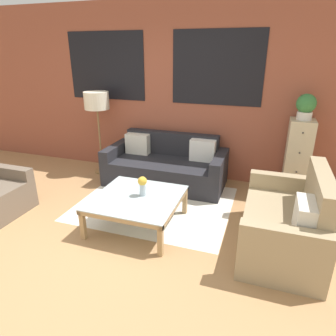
{
  "coord_description": "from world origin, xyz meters",
  "views": [
    {
      "loc": [
        1.78,
        -2.36,
        2.05
      ],
      "look_at": [
        0.55,
        1.25,
        0.55
      ],
      "focal_mm": 32.0,
      "sensor_mm": 36.0,
      "label": 1
    }
  ],
  "objects_px": {
    "potted_plant": "(306,106)",
    "flower_vase": "(142,184)",
    "couch_dark": "(166,167)",
    "floor_lamp": "(97,104)",
    "coffee_table": "(137,201)",
    "settee_vintage": "(286,224)",
    "drawer_cabinet": "(297,158)"
  },
  "relations": [
    {
      "from": "potted_plant",
      "to": "flower_vase",
      "type": "xyz_separation_m",
      "value": [
        -1.82,
        -1.52,
        -0.8
      ]
    },
    {
      "from": "couch_dark",
      "to": "floor_lamp",
      "type": "height_order",
      "value": "floor_lamp"
    },
    {
      "from": "coffee_table",
      "to": "potted_plant",
      "type": "distance_m",
      "value": 2.64
    },
    {
      "from": "settee_vintage",
      "to": "drawer_cabinet",
      "type": "relative_size",
      "value": 1.22
    },
    {
      "from": "potted_plant",
      "to": "couch_dark",
      "type": "bearing_deg",
      "value": -173.55
    },
    {
      "from": "couch_dark",
      "to": "settee_vintage",
      "type": "height_order",
      "value": "settee_vintage"
    },
    {
      "from": "floor_lamp",
      "to": "potted_plant",
      "type": "distance_m",
      "value": 3.22
    },
    {
      "from": "coffee_table",
      "to": "potted_plant",
      "type": "bearing_deg",
      "value": 40.12
    },
    {
      "from": "settee_vintage",
      "to": "floor_lamp",
      "type": "distance_m",
      "value": 3.47
    },
    {
      "from": "flower_vase",
      "to": "floor_lamp",
      "type": "bearing_deg",
      "value": 135.53
    },
    {
      "from": "coffee_table",
      "to": "flower_vase",
      "type": "relative_size",
      "value": 4.12
    },
    {
      "from": "drawer_cabinet",
      "to": "flower_vase",
      "type": "height_order",
      "value": "drawer_cabinet"
    },
    {
      "from": "flower_vase",
      "to": "potted_plant",
      "type": "bearing_deg",
      "value": 39.86
    },
    {
      "from": "couch_dark",
      "to": "floor_lamp",
      "type": "distance_m",
      "value": 1.57
    },
    {
      "from": "couch_dark",
      "to": "coffee_table",
      "type": "distance_m",
      "value": 1.36
    },
    {
      "from": "drawer_cabinet",
      "to": "potted_plant",
      "type": "relative_size",
      "value": 3.21
    },
    {
      "from": "floor_lamp",
      "to": "drawer_cabinet",
      "type": "xyz_separation_m",
      "value": [
        3.21,
        0.14,
        -0.65
      ]
    },
    {
      "from": "drawer_cabinet",
      "to": "potted_plant",
      "type": "bearing_deg",
      "value": 90.0
    },
    {
      "from": "settee_vintage",
      "to": "coffee_table",
      "type": "height_order",
      "value": "settee_vintage"
    },
    {
      "from": "potted_plant",
      "to": "flower_vase",
      "type": "bearing_deg",
      "value": -140.14
    },
    {
      "from": "settee_vintage",
      "to": "floor_lamp",
      "type": "xyz_separation_m",
      "value": [
        -3.07,
        1.35,
        0.91
      ]
    },
    {
      "from": "settee_vintage",
      "to": "potted_plant",
      "type": "xyz_separation_m",
      "value": [
        0.15,
        1.49,
        1.03
      ]
    },
    {
      "from": "couch_dark",
      "to": "drawer_cabinet",
      "type": "xyz_separation_m",
      "value": [
        1.96,
        0.22,
        0.29
      ]
    },
    {
      "from": "settee_vintage",
      "to": "flower_vase",
      "type": "distance_m",
      "value": 1.68
    },
    {
      "from": "drawer_cabinet",
      "to": "flower_vase",
      "type": "distance_m",
      "value": 2.37
    },
    {
      "from": "drawer_cabinet",
      "to": "potted_plant",
      "type": "distance_m",
      "value": 0.77
    },
    {
      "from": "floor_lamp",
      "to": "drawer_cabinet",
      "type": "relative_size",
      "value": 1.24
    },
    {
      "from": "drawer_cabinet",
      "to": "couch_dark",
      "type": "bearing_deg",
      "value": -173.56
    },
    {
      "from": "settee_vintage",
      "to": "flower_vase",
      "type": "relative_size",
      "value": 5.64
    },
    {
      "from": "coffee_table",
      "to": "drawer_cabinet",
      "type": "distance_m",
      "value": 2.45
    },
    {
      "from": "settee_vintage",
      "to": "floor_lamp",
      "type": "relative_size",
      "value": 0.99
    },
    {
      "from": "floor_lamp",
      "to": "coffee_table",
      "type": "bearing_deg",
      "value": -46.72
    }
  ]
}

